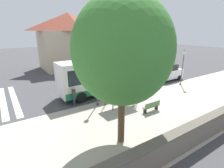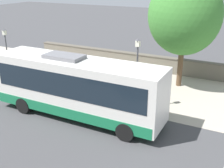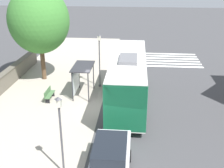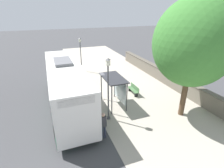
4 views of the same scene
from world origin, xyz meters
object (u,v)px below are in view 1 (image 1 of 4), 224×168
Objects in this scene: bus at (109,74)px; bench at (151,106)px; parked_car_behind_bus at (167,73)px; street_lamp_near at (97,76)px; bus_shelter at (122,83)px; pedestrian at (74,95)px; shade_tree at (122,51)px; street_lamp_far at (183,65)px.

bench is (-6.09, -0.26, -1.47)m from bus.
street_lamp_near is at bearing 99.86° from parked_car_behind_bus.
bus is 3.64× the size of bus_shelter.
shade_tree is (-6.32, -0.42, 4.32)m from pedestrian.
street_lamp_near reaches higher than bus_shelter.
shade_tree reaches higher than pedestrian.
shade_tree is at bearing 111.69° from street_lamp_far.
street_lamp_near is 11.82m from parked_car_behind_bus.
bus is 9.00m from street_lamp_far.
street_lamp_near reaches higher than bus.
parked_car_behind_bus is (7.37, -12.89, -4.37)m from shade_tree.
shade_tree is at bearing 119.78° from parked_car_behind_bus.
street_lamp_far reaches higher than bench.
pedestrian is 2.60m from street_lamp_near.
parked_car_behind_bus reaches higher than pedestrian.
pedestrian is 0.39× the size of street_lamp_near.
street_lamp_far reaches higher than bus_shelter.
bus_shelter is 6.23m from shade_tree.
bench is 0.36× the size of parked_car_behind_bus.
parked_car_behind_bus is at bearing -80.14° from street_lamp_near.
street_lamp_far is at bearing -108.51° from bus.
street_lamp_near is (-0.94, -1.78, 1.64)m from pedestrian.
pedestrian is 13.35m from parked_car_behind_bus.
pedestrian is at bearing 62.04° from street_lamp_near.
pedestrian is at bearing 3.83° from shade_tree.
street_lamp_far is 0.51× the size of shade_tree.
bus is 1.27× the size of shade_tree.
street_lamp_far is (0.87, -9.46, 0.49)m from bus_shelter.
parked_car_behind_bus is at bearing -71.66° from bus_shelter.
shade_tree is at bearing 152.40° from bus.
shade_tree reaches higher than bus_shelter.
bus is 4.89m from pedestrian.
bus is 3.84m from bus_shelter.
street_lamp_near is (1.21, 1.82, 0.70)m from bus_shelter.
bus_shelter is at bearing 26.86° from bench.
street_lamp_far is at bearing -91.74° from street_lamp_near.
street_lamp_far is (-0.34, -11.28, -0.21)m from street_lamp_near.
street_lamp_near is 1.09× the size of street_lamp_far.
parked_car_behind_bus is at bearing -56.74° from bench.
bus is 6.27m from bench.
pedestrian is 0.22× the size of shade_tree.
bus is at bearing 2.42° from bench.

